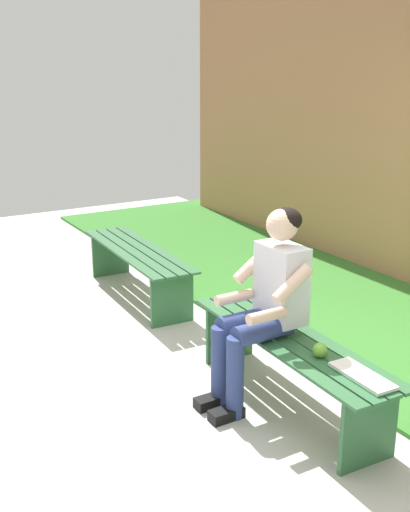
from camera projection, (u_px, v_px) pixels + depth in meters
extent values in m
cube|color=beige|center=(79.00, 373.00, 4.60)|extent=(10.00, 7.00, 0.04)
cube|color=#387A2D|center=(342.00, 303.00, 5.81)|extent=(9.00, 2.28, 0.03)
cube|color=#2D6038|center=(311.00, 334.00, 4.09)|extent=(1.73, 0.17, 0.02)
cube|color=#2D6038|center=(297.00, 337.00, 4.04)|extent=(1.73, 0.17, 0.02)
cube|color=#2D6038|center=(283.00, 341.00, 3.99)|extent=(1.73, 0.17, 0.02)
cube|color=#2D6038|center=(268.00, 345.00, 3.94)|extent=(1.73, 0.17, 0.02)
cube|color=#2D6038|center=(369.00, 430.00, 3.46)|extent=(0.05, 0.39, 0.45)
cube|color=#2D6038|center=(230.00, 331.00, 4.71)|extent=(0.05, 0.39, 0.45)
cube|color=#2D6038|center=(154.00, 248.00, 5.96)|extent=(1.72, 0.17, 0.02)
cube|color=#2D6038|center=(143.00, 249.00, 5.91)|extent=(1.72, 0.17, 0.02)
cube|color=#2D6038|center=(132.00, 251.00, 5.86)|extent=(1.72, 0.17, 0.02)
cube|color=#2D6038|center=(120.00, 253.00, 5.81)|extent=(1.72, 0.17, 0.02)
cube|color=#2D6038|center=(172.00, 299.00, 5.33)|extent=(0.05, 0.39, 0.45)
cube|color=#2D6038|center=(110.00, 254.00, 6.57)|extent=(0.05, 0.39, 0.45)
cube|color=silver|center=(281.00, 283.00, 4.04)|extent=(0.34, 0.20, 0.50)
sphere|color=beige|center=(282.00, 225.00, 3.92)|extent=(0.20, 0.20, 0.20)
ellipsoid|color=black|center=(286.00, 219.00, 3.93)|extent=(0.20, 0.19, 0.15)
cylinder|color=navy|center=(263.00, 331.00, 3.94)|extent=(0.13, 0.40, 0.13)
cylinder|color=navy|center=(246.00, 321.00, 4.09)|extent=(0.13, 0.40, 0.13)
cylinder|color=navy|center=(235.00, 378.00, 3.92)|extent=(0.11, 0.11, 0.54)
cube|color=black|center=(226.00, 414.00, 3.96)|extent=(0.10, 0.22, 0.07)
cylinder|color=navy|center=(220.00, 366.00, 4.07)|extent=(0.11, 0.11, 0.54)
cube|color=black|center=(211.00, 401.00, 4.11)|extent=(0.10, 0.22, 0.07)
cylinder|color=beige|center=(292.00, 284.00, 3.81)|extent=(0.08, 0.28, 0.23)
cylinder|color=beige|center=(267.00, 316.00, 3.81)|extent=(0.07, 0.26, 0.07)
cylinder|color=beige|center=(252.00, 266.00, 4.15)|extent=(0.08, 0.28, 0.23)
cylinder|color=beige|center=(234.00, 297.00, 4.10)|extent=(0.07, 0.26, 0.07)
sphere|color=#72B738|center=(320.00, 350.00, 3.74)|extent=(0.09, 0.09, 0.09)
cube|color=white|center=(375.00, 384.00, 3.42)|extent=(0.21, 0.16, 0.02)
cube|color=white|center=(350.00, 368.00, 3.59)|extent=(0.21, 0.16, 0.02)
cube|color=#33724C|center=(362.00, 377.00, 3.50)|extent=(0.42, 0.18, 0.01)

